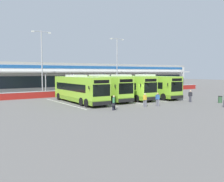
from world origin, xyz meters
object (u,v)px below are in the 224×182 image
at_px(pedestrian_approaching_bus, 158,99).
at_px(litter_bin, 220,99).
at_px(coach_bus_left_centre, 102,88).
at_px(lamp_post_west, 42,59).
at_px(pedestrian_near_bin, 145,100).
at_px(coach_bus_centre, 125,87).
at_px(coach_bus_right_centre, 149,86).
at_px(pedestrian_child, 190,96).
at_px(coach_bus_leftmost, 79,90).
at_px(pedestrian_with_handbag, 114,102).
at_px(lamp_post_centre, 117,61).

relative_size(pedestrian_approaching_bus, litter_bin, 1.74).
bearing_deg(coach_bus_left_centre, lamp_post_west, 120.16).
xyz_separation_m(coach_bus_left_centre, pedestrian_near_bin, (0.37, -9.03, -0.91)).
distance_m(coach_bus_centre, pedestrian_near_bin, 9.38).
height_order(coach_bus_right_centre, pedestrian_near_bin, coach_bus_right_centre).
bearing_deg(lamp_post_west, pedestrian_child, -52.69).
distance_m(coach_bus_leftmost, coach_bus_centre, 8.17).
distance_m(pedestrian_child, pedestrian_near_bin, 8.32).
xyz_separation_m(coach_bus_centre, pedestrian_approaching_bus, (-1.81, -9.04, -0.91)).
bearing_deg(pedestrian_near_bin, coach_bus_right_centre, 45.02).
relative_size(lamp_post_west, litter_bin, 11.83).
bearing_deg(pedestrian_with_handbag, lamp_post_west, 94.60).
relative_size(coach_bus_right_centre, lamp_post_west, 1.11).
distance_m(coach_bus_left_centre, lamp_post_centre, 14.73).
bearing_deg(pedestrian_approaching_bus, lamp_post_centre, 68.44).
height_order(pedestrian_approaching_bus, lamp_post_west, lamp_post_west).
bearing_deg(coach_bus_right_centre, litter_bin, -74.55).
height_order(coach_bus_centre, lamp_post_centre, lamp_post_centre).
relative_size(coach_bus_left_centre, pedestrian_near_bin, 7.54).
distance_m(coach_bus_right_centre, pedestrian_with_handbag, 15.04).
xyz_separation_m(pedestrian_near_bin, pedestrian_approaching_bus, (1.70, -0.40, 0.00)).
distance_m(pedestrian_child, lamp_post_west, 24.44).
bearing_deg(coach_bus_centre, coach_bus_left_centre, 174.37).
xyz_separation_m(coach_bus_left_centre, coach_bus_centre, (3.88, -0.38, 0.00)).
xyz_separation_m(coach_bus_left_centre, lamp_post_centre, (9.77, 10.06, 4.50)).
distance_m(coach_bus_left_centre, lamp_post_west, 12.31).
xyz_separation_m(coach_bus_leftmost, pedestrian_with_handbag, (0.04, -8.20, -0.93)).
bearing_deg(lamp_post_centre, pedestrian_child, -93.23).
distance_m(pedestrian_near_bin, lamp_post_centre, 21.96).
height_order(coach_bus_left_centre, pedestrian_child, coach_bus_left_centre).
bearing_deg(coach_bus_centre, pedestrian_near_bin, -112.12).
xyz_separation_m(pedestrian_with_handbag, lamp_post_west, (-1.53, 19.04, 5.43)).
bearing_deg(coach_bus_leftmost, pedestrian_approaching_bus, -53.29).
bearing_deg(coach_bus_leftmost, pedestrian_with_handbag, -89.71).
height_order(coach_bus_leftmost, coach_bus_right_centre, same).
bearing_deg(pedestrian_approaching_bus, pedestrian_child, 3.24).
bearing_deg(litter_bin, coach_bus_centre, 123.21).
relative_size(pedestrian_near_bin, pedestrian_approaching_bus, 1.00).
bearing_deg(coach_bus_leftmost, lamp_post_west, 97.84).
height_order(pedestrian_approaching_bus, lamp_post_centre, lamp_post_centre).
xyz_separation_m(coach_bus_centre, lamp_post_centre, (5.89, 10.44, 4.50)).
bearing_deg(pedestrian_near_bin, pedestrian_approaching_bus, -13.10).
bearing_deg(litter_bin, pedestrian_child, 134.02).
bearing_deg(pedestrian_with_handbag, coach_bus_right_centre, 32.80).
height_order(coach_bus_left_centre, litter_bin, coach_bus_left_centre).
relative_size(coach_bus_right_centre, lamp_post_centre, 1.11).
xyz_separation_m(lamp_post_west, lamp_post_centre, (15.53, 0.15, 0.00)).
bearing_deg(pedestrian_approaching_bus, pedestrian_with_handbag, 177.33).
bearing_deg(coach_bus_right_centre, coach_bus_leftmost, 179.66).
bearing_deg(coach_bus_right_centre, coach_bus_centre, 172.15).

